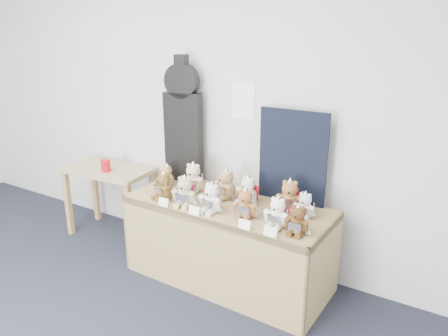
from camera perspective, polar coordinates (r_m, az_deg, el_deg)
The scene contains 22 objects.
room_shell at distance 3.69m, azimuth 2.54°, elevation 8.66°, with size 6.00×6.00×6.00m.
display_table at distance 3.52m, azimuth -0.06°, elevation -7.25°, with size 1.69×0.73×0.70m.
side_table at distance 4.48m, azimuth -14.77°, elevation -1.52°, with size 0.89×0.54×0.71m.
guitar_case at distance 3.89m, azimuth -5.36°, elevation 6.10°, with size 0.35×0.15×1.12m.
navy_board at distance 3.46m, azimuth 8.92°, elevation 1.43°, with size 0.56×0.02×0.75m, color black.
red_cup at distance 4.33m, azimuth -15.20°, elevation 0.32°, with size 0.09×0.09×0.12m, color #B60C1A.
teddy_front_far_left at distance 3.60m, azimuth -7.91°, elevation -2.44°, with size 0.21×0.20×0.26m.
teddy_front_left at distance 3.45m, azimuth -5.13°, elevation -3.21°, with size 0.23×0.20×0.27m.
teddy_front_centre at distance 3.32m, azimuth -1.63°, elevation -4.04°, with size 0.21×0.17×0.26m.
teddy_front_right at distance 3.23m, azimuth 2.78°, elevation -4.81°, with size 0.21×0.18×0.25m.
teddy_front_far_right at distance 3.11m, azimuth 6.97°, elevation -5.94°, with size 0.20×0.17×0.25m.
teddy_front_end at distance 3.03m, azimuth 9.58°, elevation -6.84°, with size 0.19×0.16×0.24m.
teddy_back_left at distance 3.73m, azimuth -4.06°, elevation -1.41°, with size 0.24×0.21×0.28m.
teddy_back_centre_left at distance 3.57m, azimuth 0.23°, elevation -2.25°, with size 0.22×0.22×0.28m.
teddy_back_centre_right at distance 3.48m, azimuth 3.10°, elevation -3.04°, with size 0.21×0.19×0.25m.
teddy_back_right at distance 3.37m, azimuth 8.54°, elevation -3.78°, with size 0.24×0.22×0.28m.
teddy_back_end at distance 3.29m, azimuth 10.48°, elevation -4.95°, with size 0.18×0.14×0.22m.
teddy_back_far_left at distance 3.90m, azimuth -7.50°, elevation -1.02°, with size 0.17×0.17×0.22m.
entry_card_a at distance 3.47m, azimuth -7.92°, elevation -4.45°, with size 0.09×0.00×0.07m, color white.
entry_card_b at distance 3.29m, azimuth -3.94°, elevation -5.56°, with size 0.10×0.00×0.07m, color white.
entry_card_c at distance 3.07m, azimuth 2.69°, elevation -7.38°, with size 0.10×0.00×0.07m, color white.
entry_card_d at distance 2.99m, azimuth 6.07°, elevation -8.26°, with size 0.10×0.00×0.07m, color white.
Camera 1 is at (2.52, -0.68, 2.07)m, focal length 35.00 mm.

